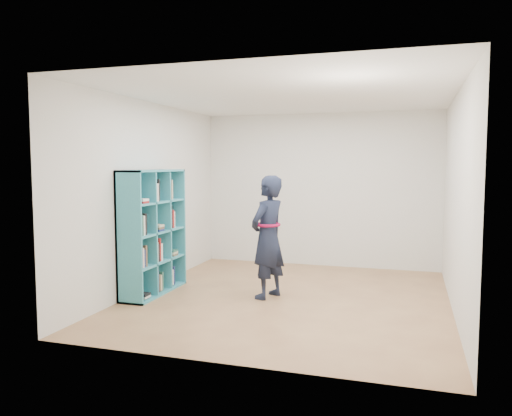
% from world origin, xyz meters
% --- Properties ---
extents(floor, '(4.50, 4.50, 0.00)m').
position_xyz_m(floor, '(0.00, 0.00, 0.00)').
color(floor, '#8E6140').
rests_on(floor, ground).
extents(ceiling, '(4.50, 4.50, 0.00)m').
position_xyz_m(ceiling, '(0.00, 0.00, 2.60)').
color(ceiling, white).
rests_on(ceiling, wall_back).
extents(wall_left, '(0.02, 4.50, 2.60)m').
position_xyz_m(wall_left, '(-2.00, 0.00, 1.30)').
color(wall_left, silver).
rests_on(wall_left, floor).
extents(wall_right, '(0.02, 4.50, 2.60)m').
position_xyz_m(wall_right, '(2.00, 0.00, 1.30)').
color(wall_right, silver).
rests_on(wall_right, floor).
extents(wall_back, '(4.00, 0.02, 2.60)m').
position_xyz_m(wall_back, '(0.00, 2.25, 1.30)').
color(wall_back, silver).
rests_on(wall_back, floor).
extents(wall_front, '(4.00, 0.02, 2.60)m').
position_xyz_m(wall_front, '(0.00, -2.25, 1.30)').
color(wall_front, silver).
rests_on(wall_front, floor).
extents(bookshelf, '(0.36, 1.25, 1.67)m').
position_xyz_m(bookshelf, '(-1.84, -0.27, 0.81)').
color(bookshelf, teal).
rests_on(bookshelf, floor).
extents(person, '(0.56, 0.68, 1.60)m').
position_xyz_m(person, '(-0.27, -0.03, 0.80)').
color(person, black).
rests_on(person, floor).
extents(smartphone, '(0.03, 0.11, 0.14)m').
position_xyz_m(smartphone, '(-0.38, 0.09, 0.90)').
color(smartphone, silver).
rests_on(smartphone, person).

